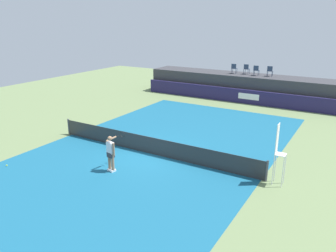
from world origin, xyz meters
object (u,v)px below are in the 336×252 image
at_px(spectator_chair_right, 270,71).
at_px(tennis_player, 111,152).
at_px(spectator_chair_left, 247,69).
at_px(spectator_chair_center, 256,70).
at_px(spectator_chair_far_left, 234,68).
at_px(net_post_near, 69,127).
at_px(tennis_ball, 7,165).
at_px(umpire_chair, 278,150).
at_px(net_post_far, 267,171).

xyz_separation_m(spectator_chair_right, tennis_player, (-2.53, -18.07, -1.73)).
xyz_separation_m(spectator_chair_left, spectator_chair_center, (0.99, -0.36, 0.00)).
relative_size(spectator_chair_far_left, net_post_near, 0.89).
bearing_deg(spectator_chair_right, net_post_near, -118.42).
height_order(net_post_near, tennis_player, tennis_player).
bearing_deg(tennis_ball, spectator_chair_center, 72.83).
bearing_deg(umpire_chair, spectator_chair_right, 106.30).
xyz_separation_m(net_post_far, tennis_ball, (-11.44, -4.99, -0.46)).
xyz_separation_m(spectator_chair_right, umpire_chair, (4.49, -15.36, -1.11)).
xyz_separation_m(spectator_chair_center, net_post_near, (-7.18, -15.14, -2.19)).
bearing_deg(spectator_chair_far_left, spectator_chair_right, 2.11).
bearing_deg(net_post_far, net_post_near, 180.00).
bearing_deg(net_post_far, spectator_chair_far_left, 115.56).
distance_m(net_post_near, tennis_ball, 5.11).
relative_size(net_post_near, net_post_far, 1.00).
height_order(umpire_chair, net_post_far, umpire_chair).
relative_size(spectator_chair_center, net_post_near, 0.89).
bearing_deg(spectator_chair_right, spectator_chair_center, -169.13).
height_order(spectator_chair_left, spectator_chair_right, same).
bearing_deg(spectator_chair_far_left, spectator_chair_center, -2.75).
bearing_deg(net_post_far, spectator_chair_right, 104.92).
distance_m(spectator_chair_right, tennis_player, 18.33).
bearing_deg(net_post_far, tennis_player, -157.67).
xyz_separation_m(spectator_chair_center, net_post_far, (5.22, -15.14, -2.19)).
height_order(spectator_chair_far_left, spectator_chair_right, same).
bearing_deg(spectator_chair_far_left, spectator_chair_left, 13.63).
relative_size(spectator_chair_far_left, spectator_chair_center, 1.00).
bearing_deg(tennis_ball, tennis_player, 25.28).
relative_size(net_post_far, tennis_ball, 14.71).
bearing_deg(spectator_chair_center, spectator_chair_right, 10.87).
xyz_separation_m(spectator_chair_center, tennis_ball, (-6.22, -20.13, -2.66)).
height_order(spectator_chair_far_left, tennis_ball, spectator_chair_far_left).
bearing_deg(spectator_chair_center, tennis_player, -94.49).
bearing_deg(tennis_player, net_post_far, 22.33).
relative_size(spectator_chair_far_left, spectator_chair_left, 1.00).
bearing_deg(net_post_far, spectator_chair_center, 109.04).
bearing_deg(umpire_chair, spectator_chair_left, 113.09).
distance_m(spectator_chair_center, net_post_near, 16.89).
relative_size(spectator_chair_far_left, tennis_player, 0.50).
bearing_deg(umpire_chair, tennis_player, -158.85).
relative_size(spectator_chair_right, net_post_far, 0.89).
xyz_separation_m(spectator_chair_far_left, spectator_chair_right, (3.20, 0.12, 0.00)).
distance_m(spectator_chair_far_left, tennis_ball, 20.82).
relative_size(umpire_chair, tennis_player, 1.56).
height_order(spectator_chair_right, net_post_near, spectator_chair_right).
relative_size(spectator_chair_center, tennis_ball, 13.06).
relative_size(spectator_chair_left, umpire_chair, 0.32).
xyz_separation_m(net_post_near, net_post_far, (12.40, 0.00, 0.00)).
height_order(spectator_chair_center, net_post_far, spectator_chair_center).
bearing_deg(tennis_player, spectator_chair_left, 88.70).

